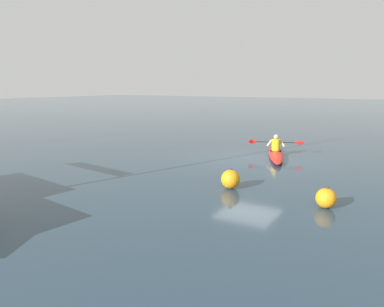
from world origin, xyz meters
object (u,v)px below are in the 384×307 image
at_px(mooring_buoy_channel_marker, 231,179).
at_px(kayaker, 276,144).
at_px(kayak, 276,153).
at_px(mooring_buoy_red_near, 326,198).

bearing_deg(mooring_buoy_channel_marker, kayaker, -84.58).
distance_m(kayak, mooring_buoy_channel_marker, 5.72).
height_order(mooring_buoy_red_near, mooring_buoy_channel_marker, mooring_buoy_channel_marker).
height_order(kayak, mooring_buoy_channel_marker, mooring_buoy_channel_marker).
bearing_deg(kayaker, mooring_buoy_channel_marker, 95.42).
height_order(kayaker, mooring_buoy_red_near, kayaker).
relative_size(mooring_buoy_red_near, mooring_buoy_channel_marker, 0.90).
height_order(kayak, kayaker, kayaker).
relative_size(kayaker, mooring_buoy_channel_marker, 3.74).
bearing_deg(mooring_buoy_red_near, kayaker, -61.16).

